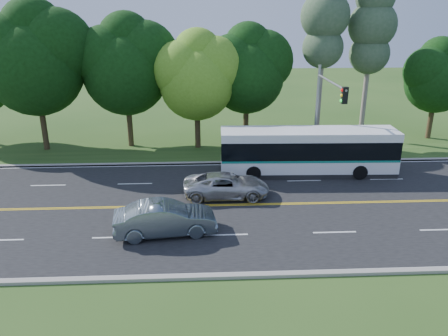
{
  "coord_description": "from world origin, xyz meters",
  "views": [
    {
      "loc": [
        -1.52,
        -22.74,
        10.66
      ],
      "look_at": [
        -0.33,
        2.0,
        1.55
      ],
      "focal_mm": 35.0,
      "sensor_mm": 36.0,
      "label": 1
    }
  ],
  "objects_px": {
    "sedan": "(165,219)",
    "suv": "(226,185)",
    "traffic_signal": "(325,104)",
    "transit_bus": "(308,152)"
  },
  "relations": [
    {
      "from": "transit_bus",
      "to": "suv",
      "type": "bearing_deg",
      "value": -145.71
    },
    {
      "from": "traffic_signal",
      "to": "suv",
      "type": "distance_m",
      "value": 8.83
    },
    {
      "from": "traffic_signal",
      "to": "suv",
      "type": "xyz_separation_m",
      "value": [
        -6.71,
        -4.17,
        -3.94
      ]
    },
    {
      "from": "sedan",
      "to": "suv",
      "type": "relative_size",
      "value": 0.99
    },
    {
      "from": "transit_bus",
      "to": "suv",
      "type": "xyz_separation_m",
      "value": [
        -5.66,
        -3.62,
        -0.81
      ]
    },
    {
      "from": "transit_bus",
      "to": "suv",
      "type": "height_order",
      "value": "transit_bus"
    },
    {
      "from": "sedan",
      "to": "traffic_signal",
      "type": "bearing_deg",
      "value": -56.73
    },
    {
      "from": "transit_bus",
      "to": "suv",
      "type": "relative_size",
      "value": 2.3
    },
    {
      "from": "traffic_signal",
      "to": "transit_bus",
      "type": "bearing_deg",
      "value": -152.44
    },
    {
      "from": "traffic_signal",
      "to": "transit_bus",
      "type": "height_order",
      "value": "traffic_signal"
    }
  ]
}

